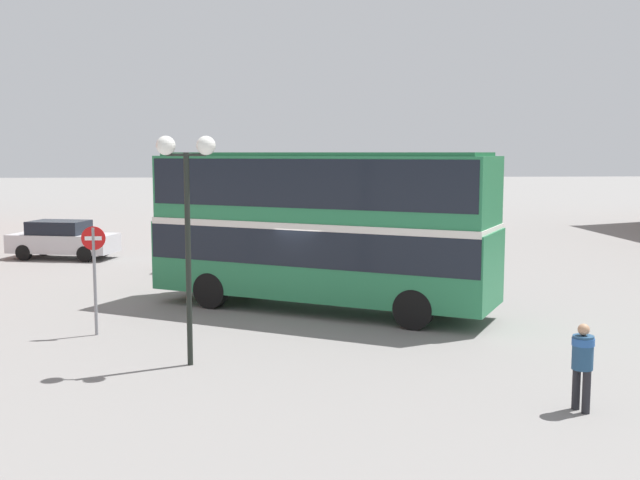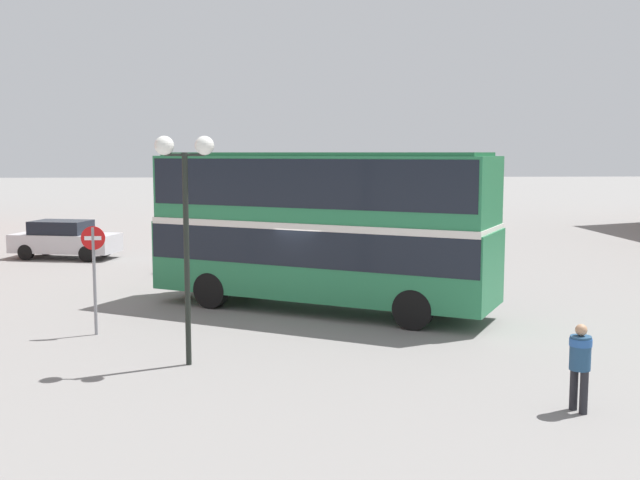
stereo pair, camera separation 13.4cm
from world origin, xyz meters
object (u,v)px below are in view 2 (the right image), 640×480
pedestrian_foreground (580,358)px  parked_car_side_street (65,239)px  parked_car_kerb_near (383,229)px  double_decker_bus (320,220)px  parked_car_kerb_far (220,250)px  no_entry_sign (94,263)px  street_lamp_twin_globe (185,183)px

pedestrian_foreground → parked_car_side_street: (-14.54, 20.46, -0.14)m
parked_car_side_street → parked_car_kerb_near: bearing=28.4°
double_decker_bus → parked_car_kerb_far: (-3.45, 7.65, -1.84)m
parked_car_kerb_far → parked_car_side_street: bearing=158.7°
parked_car_side_street → no_entry_sign: size_ratio=1.75×
pedestrian_foreground → parked_car_side_street: bearing=-76.8°
parked_car_kerb_near → no_entry_sign: bearing=-117.9°
parked_car_kerb_far → parked_car_side_street: (-7.03, 3.86, 0.03)m
parked_car_kerb_far → street_lamp_twin_globe: size_ratio=0.86×
no_entry_sign → pedestrian_foreground: bearing=-32.5°
double_decker_bus → no_entry_sign: 6.48m
pedestrian_foreground → parked_car_kerb_far: size_ratio=0.38×
parked_car_kerb_near → street_lamp_twin_globe: bearing=-108.2°
parked_car_side_street → no_entry_sign: (4.61, -14.14, 1.00)m
street_lamp_twin_globe → double_decker_bus: bearing=59.8°
parked_car_kerb_near → no_entry_sign: size_ratio=1.44×
parked_car_kerb_far → no_entry_sign: bearing=-95.8°
street_lamp_twin_globe → no_entry_sign: 4.46m
double_decker_bus → parked_car_side_street: size_ratio=2.09×
pedestrian_foreground → parked_car_kerb_near: pedestrian_foreground is taller
no_entry_sign → parked_car_kerb_far: bearing=76.8°
pedestrian_foreground → parked_car_kerb_far: bearing=-87.9°
parked_car_kerb_near → street_lamp_twin_globe: street_lamp_twin_globe is taller
pedestrian_foreground → parked_car_kerb_near: (0.03, 24.29, -0.18)m
street_lamp_twin_globe → parked_car_kerb_near: bearing=70.7°
parked_car_kerb_near → double_decker_bus: bearing=-103.8°
parked_car_kerb_near → no_entry_sign: no_entry_sign is taller
pedestrian_foreground → parked_car_side_street: parked_car_side_street is taller
parked_car_kerb_far → street_lamp_twin_globe: bearing=-81.5°
pedestrian_foreground → street_lamp_twin_globe: 8.58m
double_decker_bus → street_lamp_twin_globe: 6.51m
double_decker_bus → no_entry_sign: bearing=-126.6°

